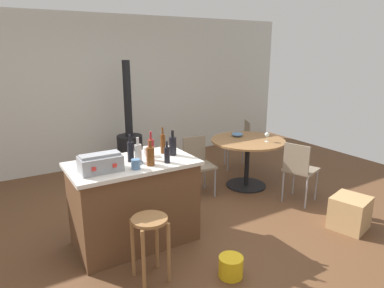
{
  "coord_description": "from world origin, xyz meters",
  "views": [
    {
      "loc": [
        -1.89,
        -3.16,
        2.1
      ],
      "look_at": [
        0.34,
        0.51,
        0.91
      ],
      "focal_mm": 32.32,
      "sensor_mm": 36.0,
      "label": 1
    }
  ],
  "objects_px": {
    "bottle_1": "(173,146)",
    "cup_0": "(147,151)",
    "bottle_2": "(138,153)",
    "cup_1": "(136,164)",
    "serving_bowl": "(237,134)",
    "toolbox": "(100,163)",
    "bottle_6": "(167,155)",
    "cardboard_box": "(350,213)",
    "dining_table": "(247,151)",
    "kitchen_island": "(134,202)",
    "folding_chair_near": "(197,161)",
    "wooden_stool": "(150,235)",
    "wine_glass": "(267,135)",
    "folding_chair_far": "(299,168)",
    "plastic_bucket": "(231,267)",
    "bottle_4": "(150,156)",
    "bottle_3": "(163,143)",
    "bottle_0": "(131,151)",
    "wood_stove": "(130,145)",
    "bottle_5": "(151,149)",
    "folding_chair_left": "(240,140)"
  },
  "relations": [
    {
      "from": "kitchen_island",
      "to": "bottle_3",
      "type": "height_order",
      "value": "bottle_3"
    },
    {
      "from": "folding_chair_far",
      "to": "cup_0",
      "type": "distance_m",
      "value": 2.18
    },
    {
      "from": "folding_chair_near",
      "to": "bottle_3",
      "type": "distance_m",
      "value": 1.24
    },
    {
      "from": "folding_chair_far",
      "to": "wooden_stool",
      "type": "bearing_deg",
      "value": -169.34
    },
    {
      "from": "wooden_stool",
      "to": "bottle_0",
      "type": "xyz_separation_m",
      "value": [
        0.13,
        0.73,
        0.59
      ]
    },
    {
      "from": "bottle_5",
      "to": "bottle_2",
      "type": "bearing_deg",
      "value": -176.13
    },
    {
      "from": "serving_bowl",
      "to": "toolbox",
      "type": "bearing_deg",
      "value": -158.63
    },
    {
      "from": "cup_0",
      "to": "wine_glass",
      "type": "distance_m",
      "value": 2.07
    },
    {
      "from": "bottle_5",
      "to": "serving_bowl",
      "type": "height_order",
      "value": "bottle_5"
    },
    {
      "from": "bottle_6",
      "to": "cardboard_box",
      "type": "xyz_separation_m",
      "value": [
        2.01,
        -0.85,
        -0.83
      ]
    },
    {
      "from": "kitchen_island",
      "to": "bottle_0",
      "type": "height_order",
      "value": "bottle_0"
    },
    {
      "from": "kitchen_island",
      "to": "serving_bowl",
      "type": "height_order",
      "value": "kitchen_island"
    },
    {
      "from": "dining_table",
      "to": "wine_glass",
      "type": "distance_m",
      "value": 0.4
    },
    {
      "from": "kitchen_island",
      "to": "bottle_1",
      "type": "distance_m",
      "value": 0.76
    },
    {
      "from": "bottle_2",
      "to": "cup_1",
      "type": "height_order",
      "value": "bottle_2"
    },
    {
      "from": "serving_bowl",
      "to": "plastic_bucket",
      "type": "relative_size",
      "value": 0.77
    },
    {
      "from": "cup_1",
      "to": "folding_chair_near",
      "type": "bearing_deg",
      "value": 36.59
    },
    {
      "from": "bottle_1",
      "to": "bottle_2",
      "type": "relative_size",
      "value": 1.04
    },
    {
      "from": "bottle_5",
      "to": "bottle_6",
      "type": "relative_size",
      "value": 1.34
    },
    {
      "from": "bottle_3",
      "to": "cup_0",
      "type": "relative_size",
      "value": 2.42
    },
    {
      "from": "folding_chair_far",
      "to": "bottle_4",
      "type": "xyz_separation_m",
      "value": [
        -2.2,
        0.04,
        0.52
      ]
    },
    {
      "from": "wood_stove",
      "to": "serving_bowl",
      "type": "bearing_deg",
      "value": -46.27
    },
    {
      "from": "folding_chair_near",
      "to": "bottle_2",
      "type": "bearing_deg",
      "value": -146.54
    },
    {
      "from": "cardboard_box",
      "to": "plastic_bucket",
      "type": "distance_m",
      "value": 1.79
    },
    {
      "from": "bottle_2",
      "to": "bottle_4",
      "type": "height_order",
      "value": "bottle_2"
    },
    {
      "from": "folding_chair_far",
      "to": "cardboard_box",
      "type": "xyz_separation_m",
      "value": [
        -0.0,
        -0.82,
        -0.33
      ]
    },
    {
      "from": "bottle_1",
      "to": "plastic_bucket",
      "type": "relative_size",
      "value": 1.22
    },
    {
      "from": "dining_table",
      "to": "kitchen_island",
      "type": "bearing_deg",
      "value": -163.77
    },
    {
      "from": "bottle_1",
      "to": "bottle_6",
      "type": "xyz_separation_m",
      "value": [
        -0.18,
        -0.21,
        -0.02
      ]
    },
    {
      "from": "bottle_2",
      "to": "bottle_4",
      "type": "bearing_deg",
      "value": -65.09
    },
    {
      "from": "wooden_stool",
      "to": "wine_glass",
      "type": "bearing_deg",
      "value": 24.05
    },
    {
      "from": "folding_chair_left",
      "to": "cup_0",
      "type": "xyz_separation_m",
      "value": [
        -2.37,
        -1.25,
        0.48
      ]
    },
    {
      "from": "bottle_4",
      "to": "serving_bowl",
      "type": "height_order",
      "value": "bottle_4"
    },
    {
      "from": "bottle_0",
      "to": "bottle_3",
      "type": "distance_m",
      "value": 0.44
    },
    {
      "from": "bottle_4",
      "to": "cup_1",
      "type": "xyz_separation_m",
      "value": [
        -0.17,
        -0.03,
        -0.05
      ]
    },
    {
      "from": "folding_chair_far",
      "to": "serving_bowl",
      "type": "bearing_deg",
      "value": 100.91
    },
    {
      "from": "cup_1",
      "to": "bottle_0",
      "type": "bearing_deg",
      "value": 79.79
    },
    {
      "from": "bottle_6",
      "to": "plastic_bucket",
      "type": "xyz_separation_m",
      "value": [
        0.22,
        -0.85,
        -0.93
      ]
    },
    {
      "from": "toolbox",
      "to": "bottle_4",
      "type": "relative_size",
      "value": 1.51
    },
    {
      "from": "bottle_4",
      "to": "bottle_5",
      "type": "xyz_separation_m",
      "value": [
        0.08,
        0.16,
        0.02
      ]
    },
    {
      "from": "kitchen_island",
      "to": "bottle_2",
      "type": "distance_m",
      "value": 0.58
    },
    {
      "from": "bottle_1",
      "to": "cup_0",
      "type": "distance_m",
      "value": 0.29
    },
    {
      "from": "kitchen_island",
      "to": "cardboard_box",
      "type": "distance_m",
      "value": 2.57
    },
    {
      "from": "bottle_3",
      "to": "bottle_5",
      "type": "distance_m",
      "value": 0.27
    },
    {
      "from": "bottle_5",
      "to": "cup_1",
      "type": "xyz_separation_m",
      "value": [
        -0.26,
        -0.19,
        -0.07
      ]
    },
    {
      "from": "folding_chair_near",
      "to": "serving_bowl",
      "type": "bearing_deg",
      "value": 5.38
    },
    {
      "from": "wood_stove",
      "to": "plastic_bucket",
      "type": "relative_size",
      "value": 8.2
    },
    {
      "from": "wooden_stool",
      "to": "dining_table",
      "type": "xyz_separation_m",
      "value": [
        2.25,
        1.32,
        0.12
      ]
    },
    {
      "from": "bottle_6",
      "to": "wine_glass",
      "type": "bearing_deg",
      "value": 16.61
    },
    {
      "from": "cup_0",
      "to": "wooden_stool",
      "type": "bearing_deg",
      "value": -113.68
    }
  ]
}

